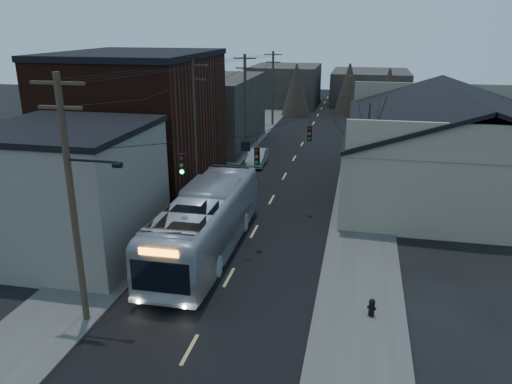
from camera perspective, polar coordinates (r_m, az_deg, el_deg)
ground at (r=19.26m, az=-9.70°, el=-20.80°), size 160.00×160.00×0.00m
road_surface at (r=45.72m, az=4.05°, el=3.24°), size 9.00×110.00×0.02m
sidewalk_left at (r=47.01m, az=-3.83°, el=3.74°), size 4.00×110.00×0.12m
sidewalk_right at (r=45.31m, az=12.22°, el=2.78°), size 4.00×110.00×0.12m
building_clapboard at (r=28.53m, az=-20.43°, el=-0.19°), size 8.00×8.00×7.00m
building_brick at (r=37.96m, az=-13.27°, el=7.33°), size 10.00×12.00×10.00m
building_left_far at (r=52.75m, az=-5.31°, el=9.17°), size 9.00×14.00×7.00m
warehouse at (r=40.41m, az=21.68°, el=3.82°), size 16.16×20.60×7.73m
building_far_left at (r=80.10m, az=3.40°, el=12.11°), size 10.00×12.00×6.00m
building_far_right at (r=84.23m, az=12.89°, el=11.66°), size 12.00×14.00×5.00m
bare_tree at (r=34.74m, az=12.49°, el=3.98°), size 0.40×0.40×7.20m
utility_lines at (r=39.55m, az=-1.53°, el=8.19°), size 11.24×45.28×10.50m
bus at (r=27.50m, az=-5.80°, el=-3.47°), size 3.13×13.16×3.66m
parked_car at (r=45.14m, az=0.12°, el=4.00°), size 1.66×4.34×1.41m
fire_hydrant at (r=22.68m, az=13.10°, el=-12.64°), size 0.40×0.28×0.81m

